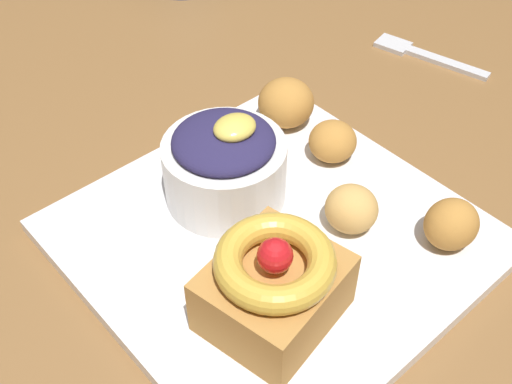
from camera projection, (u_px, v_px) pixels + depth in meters
The scene contains 9 objects.
dining_table at pixel (129, 230), 0.62m from camera, with size 1.55×0.90×0.73m.
front_plate at pixel (273, 237), 0.49m from camera, with size 0.28×0.28×0.01m, color white.
cake_slice at pixel (274, 285), 0.41m from camera, with size 0.10×0.09×0.07m.
berry_ramekin at pixel (225, 164), 0.49m from camera, with size 0.10×0.10×0.08m.
fritter_front at pixel (451, 224), 0.46m from camera, with size 0.04×0.04×0.04m, color #BC7F38.
fritter_middle at pixel (351, 209), 0.48m from camera, with size 0.04×0.04×0.04m, color tan.
fritter_back at pixel (333, 141), 0.53m from camera, with size 0.04×0.04×0.03m, color #BC7F38.
fritter_extra at pixel (286, 103), 0.57m from camera, with size 0.05×0.05×0.04m, color #BC7F38.
fork at pixel (422, 55), 0.68m from camera, with size 0.05×0.13×0.00m.
Camera 1 is at (-0.18, -0.39, 1.10)m, focal length 44.80 mm.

